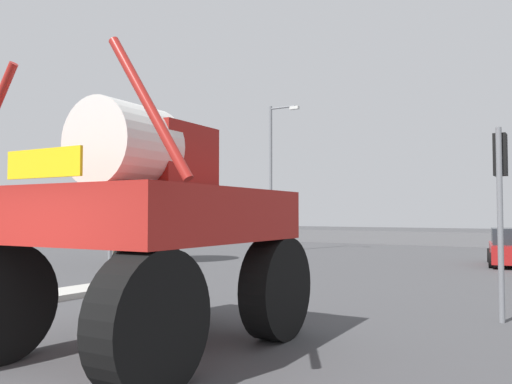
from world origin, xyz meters
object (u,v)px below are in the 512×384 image
Objects in this scene: streetlight_far_left at (273,171)px; oversize_sprayer at (148,226)px; traffic_signal_near_right at (500,180)px; traffic_signal_near_left at (115,195)px; bare_tree_left at (117,150)px.

oversize_sprayer is at bearing -65.54° from streetlight_far_left.
traffic_signal_near_right is at bearing -42.02° from oversize_sprayer.
traffic_signal_near_left is at bearing -80.42° from streetlight_far_left.
traffic_signal_near_right reaches higher than traffic_signal_near_left.
bare_tree_left is at bearing 46.38° from oversize_sprayer.
oversize_sprayer is 8.28m from traffic_signal_near_left.
traffic_signal_near_right is (10.74, -0.00, 0.10)m from traffic_signal_near_left.
oversize_sprayer is 6.91m from traffic_signal_near_right.
traffic_signal_near_right is at bearing -15.02° from bare_tree_left.
bare_tree_left is at bearing 164.98° from traffic_signal_near_right.
streetlight_far_left reaches higher than traffic_signal_near_right.
streetlight_far_left is (-2.33, 13.82, 1.84)m from traffic_signal_near_left.
traffic_signal_near_right is at bearing -0.01° from traffic_signal_near_left.
oversize_sprayer is 1.32× the size of traffic_signal_near_right.
bare_tree_left is at bearing 135.95° from traffic_signal_near_left.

